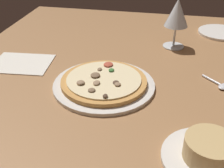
{
  "coord_description": "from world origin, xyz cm",
  "views": [
    {
      "loc": [
        61.14,
        10.18,
        46.59
      ],
      "look_at": [
        -3.12,
        -2.91,
        7.0
      ],
      "focal_mm": 46.92,
      "sensor_mm": 36.0,
      "label": 1
    }
  ],
  "objects_px": {
    "side_plate": "(220,32)",
    "paper_menu": "(22,63)",
    "ramekin_on_saucer": "(209,153)",
    "spoon": "(222,85)",
    "wine_glass_far": "(177,14)",
    "pizza_main": "(104,83)"
  },
  "relations": [
    {
      "from": "pizza_main",
      "to": "ramekin_on_saucer",
      "type": "relative_size",
      "value": 1.53
    },
    {
      "from": "paper_menu",
      "to": "wine_glass_far",
      "type": "bearing_deg",
      "value": 111.28
    },
    {
      "from": "paper_menu",
      "to": "spoon",
      "type": "relative_size",
      "value": 2.22
    },
    {
      "from": "paper_menu",
      "to": "ramekin_on_saucer",
      "type": "bearing_deg",
      "value": 55.3
    },
    {
      "from": "pizza_main",
      "to": "spoon",
      "type": "bearing_deg",
      "value": 101.44
    },
    {
      "from": "ramekin_on_saucer",
      "to": "side_plate",
      "type": "distance_m",
      "value": 0.72
    },
    {
      "from": "pizza_main",
      "to": "side_plate",
      "type": "relative_size",
      "value": 1.65
    },
    {
      "from": "side_plate",
      "to": "wine_glass_far",
      "type": "bearing_deg",
      "value": -47.02
    },
    {
      "from": "spoon",
      "to": "ramekin_on_saucer",
      "type": "bearing_deg",
      "value": -11.22
    },
    {
      "from": "paper_menu",
      "to": "spoon",
      "type": "xyz_separation_m",
      "value": [
        0.02,
        0.61,
        0.0
      ]
    },
    {
      "from": "pizza_main",
      "to": "side_plate",
      "type": "bearing_deg",
      "value": 143.12
    },
    {
      "from": "ramekin_on_saucer",
      "to": "paper_menu",
      "type": "bearing_deg",
      "value": -119.64
    },
    {
      "from": "wine_glass_far",
      "to": "spoon",
      "type": "xyz_separation_m",
      "value": [
        0.25,
        0.14,
        -0.11
      ]
    },
    {
      "from": "ramekin_on_saucer",
      "to": "spoon",
      "type": "xyz_separation_m",
      "value": [
        -0.29,
        0.06,
        -0.02
      ]
    },
    {
      "from": "paper_menu",
      "to": "spoon",
      "type": "bearing_deg",
      "value": 83.27
    },
    {
      "from": "pizza_main",
      "to": "ramekin_on_saucer",
      "type": "bearing_deg",
      "value": 48.72
    },
    {
      "from": "paper_menu",
      "to": "spoon",
      "type": "distance_m",
      "value": 0.61
    },
    {
      "from": "wine_glass_far",
      "to": "spoon",
      "type": "relative_size",
      "value": 2.08
    },
    {
      "from": "side_plate",
      "to": "spoon",
      "type": "bearing_deg",
      "value": -5.69
    },
    {
      "from": "spoon",
      "to": "wine_glass_far",
      "type": "bearing_deg",
      "value": -151.21
    },
    {
      "from": "wine_glass_far",
      "to": "paper_menu",
      "type": "relative_size",
      "value": 0.94
    },
    {
      "from": "side_plate",
      "to": "paper_menu",
      "type": "height_order",
      "value": "side_plate"
    }
  ]
}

